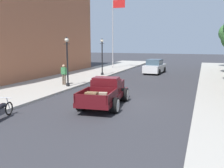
# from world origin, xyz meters

# --- Properties ---
(ground_plane) EXTENTS (140.00, 140.00, 0.00)m
(ground_plane) POSITION_xyz_m (0.00, 0.00, 0.00)
(ground_plane) COLOR #333338
(sidewalk_left) EXTENTS (5.50, 64.00, 0.15)m
(sidewalk_left) POSITION_xyz_m (-7.25, 0.00, 0.07)
(sidewalk_left) COLOR #ADA89E
(sidewalk_left) RESTS_ON ground
(hotrod_truck_maroon) EXTENTS (2.53, 5.06, 1.58)m
(hotrod_truck_maroon) POSITION_xyz_m (-0.34, -0.61, 0.75)
(hotrod_truck_maroon) COLOR #510F14
(hotrod_truck_maroon) RESTS_ON ground
(motorcycle_parked) EXTENTS (0.71, 2.08, 0.93)m
(motorcycle_parked) POSITION_xyz_m (-3.86, -4.97, 0.44)
(motorcycle_parked) COLOR black
(motorcycle_parked) RESTS_ON ground
(car_background_white) EXTENTS (2.09, 4.41, 1.65)m
(car_background_white) POSITION_xyz_m (-0.49, 15.09, 0.77)
(car_background_white) COLOR silver
(car_background_white) RESTS_ON ground
(pedestrian_sidewalk_left) EXTENTS (0.53, 0.22, 1.65)m
(pedestrian_sidewalk_left) POSITION_xyz_m (-5.76, 3.76, 1.09)
(pedestrian_sidewalk_left) COLOR brown
(pedestrian_sidewalk_left) RESTS_ON sidewalk_left
(street_lamp_near) EXTENTS (0.50, 0.32, 3.85)m
(street_lamp_near) POSITION_xyz_m (-5.11, 3.27, 2.39)
(street_lamp_near) COLOR black
(street_lamp_near) RESTS_ON sidewalk_left
(street_lamp_far) EXTENTS (0.50, 0.32, 3.85)m
(street_lamp_far) POSITION_xyz_m (-5.24, 10.60, 2.39)
(street_lamp_far) COLOR black
(street_lamp_far) RESTS_ON sidewalk_left
(flagpole) EXTENTS (1.74, 0.16, 9.16)m
(flagpole) POSITION_xyz_m (-6.50, 17.84, 5.77)
(flagpole) COLOR #B2B2B7
(flagpole) RESTS_ON sidewalk_left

